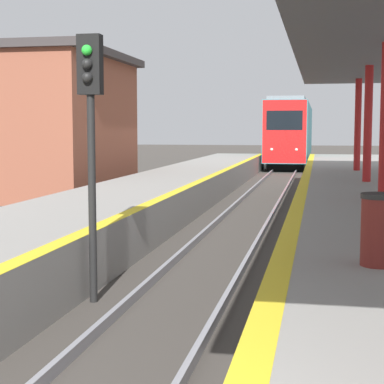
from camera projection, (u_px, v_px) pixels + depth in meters
name	position (u px, v px, depth m)	size (l,w,h in m)	color
train	(292.00, 132.00, 49.73)	(2.70, 23.02, 4.69)	black
signal_near	(91.00, 116.00, 9.76)	(0.36, 0.31, 4.12)	black
trash_bin	(380.00, 229.00, 7.88)	(0.49, 0.49, 0.90)	maroon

